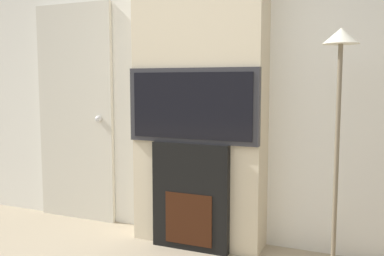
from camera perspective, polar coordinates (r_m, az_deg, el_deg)
name	(u,v)px	position (r m, az deg, el deg)	size (l,w,h in m)	color
wall_back	(207,77)	(3.58, 2.06, 6.79)	(6.00, 0.06, 2.70)	silver
chimney_breast	(199,77)	(3.41, 0.98, 6.83)	(1.06, 0.30, 2.70)	beige
fireplace	(192,196)	(3.39, -0.01, -9.08)	(0.63, 0.15, 0.84)	black
television	(192,106)	(3.28, -0.02, 3.00)	(1.06, 0.07, 0.58)	#2D2D33
floor_lamp	(338,118)	(2.89, 18.90, 1.28)	(0.30, 0.30, 1.65)	#726651
entry_door	(75,113)	(4.20, -15.29, 1.92)	(0.83, 0.09, 2.03)	beige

